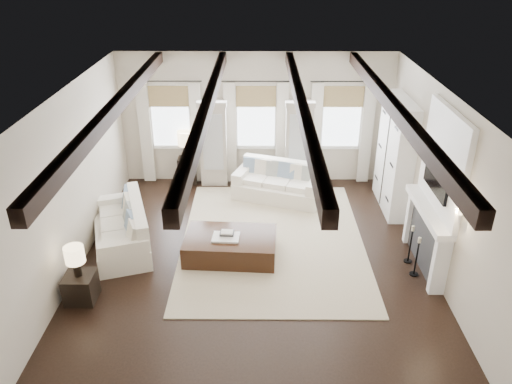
{
  "coord_description": "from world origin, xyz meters",
  "views": [
    {
      "loc": [
        0.08,
        -7.76,
        5.41
      ],
      "look_at": [
        0.02,
        0.73,
        1.15
      ],
      "focal_mm": 35.0,
      "sensor_mm": 36.0,
      "label": 1
    }
  ],
  "objects_px": {
    "sofa_left": "(124,229)",
    "side_table_front": "(81,287)",
    "ottoman": "(231,246)",
    "sofa_back": "(279,184)",
    "side_table_back": "(188,170)"
  },
  "relations": [
    {
      "from": "sofa_left",
      "to": "side_table_front",
      "type": "bearing_deg",
      "value": -101.13
    },
    {
      "from": "sofa_left",
      "to": "ottoman",
      "type": "bearing_deg",
      "value": -10.03
    },
    {
      "from": "ottoman",
      "to": "side_table_front",
      "type": "relative_size",
      "value": 3.49
    },
    {
      "from": "sofa_back",
      "to": "sofa_left",
      "type": "relative_size",
      "value": 0.96
    },
    {
      "from": "sofa_back",
      "to": "side_table_front",
      "type": "distance_m",
      "value": 5.12
    },
    {
      "from": "sofa_back",
      "to": "ottoman",
      "type": "bearing_deg",
      "value": -111.98
    },
    {
      "from": "side_table_back",
      "to": "sofa_left",
      "type": "bearing_deg",
      "value": -106.36
    },
    {
      "from": "sofa_left",
      "to": "ottoman",
      "type": "relative_size",
      "value": 1.34
    },
    {
      "from": "sofa_left",
      "to": "side_table_front",
      "type": "xyz_separation_m",
      "value": [
        -0.33,
        -1.68,
        -0.12
      ]
    },
    {
      "from": "sofa_left",
      "to": "ottoman",
      "type": "height_order",
      "value": "sofa_left"
    },
    {
      "from": "sofa_back",
      "to": "side_table_front",
      "type": "height_order",
      "value": "sofa_back"
    },
    {
      "from": "sofa_back",
      "to": "side_table_back",
      "type": "height_order",
      "value": "sofa_back"
    },
    {
      "from": "side_table_front",
      "to": "side_table_back",
      "type": "distance_m",
      "value": 4.79
    },
    {
      "from": "ottoman",
      "to": "side_table_front",
      "type": "distance_m",
      "value": 2.77
    },
    {
      "from": "sofa_back",
      "to": "sofa_left",
      "type": "height_order",
      "value": "sofa_left"
    }
  ]
}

